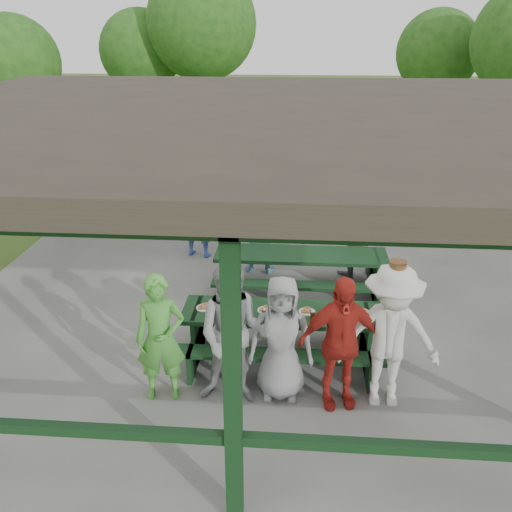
# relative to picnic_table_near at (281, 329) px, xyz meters

# --- Properties ---
(ground) EXTENTS (90.00, 90.00, 0.00)m
(ground) POSITION_rel_picnic_table_near_xyz_m (-0.34, 1.20, -0.58)
(ground) COLOR #33531A
(ground) RESTS_ON ground
(concrete_slab) EXTENTS (10.00, 8.00, 0.10)m
(concrete_slab) POSITION_rel_picnic_table_near_xyz_m (-0.34, 1.20, -0.53)
(concrete_slab) COLOR #61615C
(concrete_slab) RESTS_ON ground
(pavilion_structure) EXTENTS (10.60, 8.60, 3.24)m
(pavilion_structure) POSITION_rel_picnic_table_near_xyz_m (-0.34, 1.20, 2.59)
(pavilion_structure) COLOR black
(pavilion_structure) RESTS_ON concrete_slab
(picnic_table_near) EXTENTS (2.65, 1.39, 0.75)m
(picnic_table_near) POSITION_rel_picnic_table_near_xyz_m (0.00, 0.00, 0.00)
(picnic_table_near) COLOR black
(picnic_table_near) RESTS_ON concrete_slab
(picnic_table_far) EXTENTS (2.85, 1.39, 0.75)m
(picnic_table_far) POSITION_rel_picnic_table_near_xyz_m (0.26, 2.00, 0.01)
(picnic_table_far) COLOR black
(picnic_table_far) RESTS_ON concrete_slab
(table_setting) EXTENTS (2.36, 0.45, 0.10)m
(table_setting) POSITION_rel_picnic_table_near_xyz_m (-0.04, 0.01, 0.31)
(table_setting) COLOR white
(table_setting) RESTS_ON picnic_table_near
(contestant_green) EXTENTS (0.65, 0.48, 1.63)m
(contestant_green) POSITION_rel_picnic_table_near_xyz_m (-1.41, -0.89, 0.34)
(contestant_green) COLOR green
(contestant_green) RESTS_ON concrete_slab
(contestant_grey_left) EXTENTS (0.91, 0.72, 1.81)m
(contestant_grey_left) POSITION_rel_picnic_table_near_xyz_m (-0.54, -0.90, 0.43)
(contestant_grey_left) COLOR gray
(contestant_grey_left) RESTS_ON concrete_slab
(contestant_grey_mid) EXTENTS (0.79, 0.52, 1.60)m
(contestant_grey_mid) POSITION_rel_picnic_table_near_xyz_m (0.02, -0.76, 0.32)
(contestant_grey_mid) COLOR gray
(contestant_grey_mid) RESTS_ON concrete_slab
(contestant_red) EXTENTS (1.05, 0.60, 1.69)m
(contestant_red) POSITION_rel_picnic_table_near_xyz_m (0.70, -0.86, 0.37)
(contestant_red) COLOR #AD241C
(contestant_red) RESTS_ON concrete_slab
(contestant_white_fedora) EXTENTS (1.19, 0.69, 1.89)m
(contestant_white_fedora) POSITION_rel_picnic_table_near_xyz_m (1.28, -0.83, 0.44)
(contestant_white_fedora) COLOR silver
(contestant_white_fedora) RESTS_ON concrete_slab
(spectator_lblue) EXTENTS (1.38, 0.50, 1.47)m
(spectator_lblue) POSITION_rel_picnic_table_near_xyz_m (-0.49, 2.87, 0.26)
(spectator_lblue) COLOR #92CCE2
(spectator_lblue) RESTS_ON concrete_slab
(spectator_blue) EXTENTS (0.77, 0.60, 1.89)m
(spectator_blue) POSITION_rel_picnic_table_near_xyz_m (-1.77, 3.52, 0.47)
(spectator_blue) COLOR #395096
(spectator_blue) RESTS_ON concrete_slab
(spectator_grey) EXTENTS (1.00, 0.88, 1.71)m
(spectator_grey) POSITION_rel_picnic_table_near_xyz_m (1.19, 2.91, 0.38)
(spectator_grey) COLOR gray
(spectator_grey) RESTS_ON concrete_slab
(pickup_truck) EXTENTS (6.41, 3.80, 1.67)m
(pickup_truck) POSITION_rel_picnic_table_near_xyz_m (1.90, 8.29, 0.26)
(pickup_truck) COLOR silver
(pickup_truck) RESTS_ON ground
(farm_trailer) EXTENTS (3.59, 1.91, 1.24)m
(farm_trailer) POSITION_rel_picnic_table_near_xyz_m (-1.98, 8.58, 0.04)
(farm_trailer) COLOR navy
(farm_trailer) RESTS_ON ground
(tree_far_left) EXTENTS (3.18, 3.18, 4.96)m
(tree_far_left) POSITION_rel_picnic_table_near_xyz_m (-6.11, 15.89, 2.78)
(tree_far_left) COLOR #382816
(tree_far_left) RESTS_ON ground
(tree_left) EXTENTS (4.09, 4.09, 6.40)m
(tree_left) POSITION_rel_picnic_table_near_xyz_m (-3.56, 15.31, 3.76)
(tree_left) COLOR #382816
(tree_left) RESTS_ON ground
(tree_mid) EXTENTS (3.16, 3.16, 4.94)m
(tree_mid) POSITION_rel_picnic_table_near_xyz_m (5.39, 16.23, 2.76)
(tree_mid) COLOR #382816
(tree_mid) RESTS_ON ground
(tree_edge_left) EXTENTS (3.02, 3.02, 4.72)m
(tree_edge_left) POSITION_rel_picnic_table_near_xyz_m (-9.11, 11.54, 2.61)
(tree_edge_left) COLOR #382816
(tree_edge_left) RESTS_ON ground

